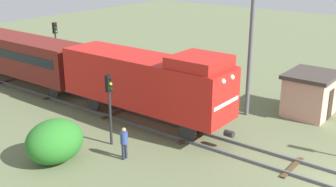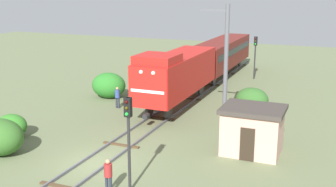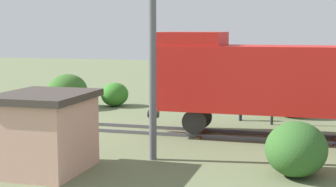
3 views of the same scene
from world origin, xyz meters
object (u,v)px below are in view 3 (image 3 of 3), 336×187
object	(u,v)px
worker_by_signal	(241,102)
relay_hut	(45,132)
traffic_signal_mid	(273,72)
catenary_mast	(153,43)
locomotive	(274,77)

from	to	relation	value
worker_by_signal	relay_hut	xyz separation A→B (m)	(11.70, -5.16, 0.40)
traffic_signal_mid	catenary_mast	distance (m)	9.30
relay_hut	worker_by_signal	bearing A→B (deg)	156.22
locomotive	relay_hut	xyz separation A→B (m)	(7.50, -7.18, -1.38)
locomotive	catenary_mast	world-z (taller)	catenary_mast
locomotive	traffic_signal_mid	xyz separation A→B (m)	(-3.40, -0.31, -0.03)
locomotive	worker_by_signal	size ratio (longest dim) A/B	6.82
catenary_mast	traffic_signal_mid	bearing A→B (deg)	155.73
locomotive	relay_hut	size ratio (longest dim) A/B	3.31
traffic_signal_mid	worker_by_signal	bearing A→B (deg)	-115.05
traffic_signal_mid	relay_hut	size ratio (longest dim) A/B	1.12
locomotive	worker_by_signal	bearing A→B (deg)	-154.29
worker_by_signal	catenary_mast	world-z (taller)	catenary_mast
traffic_signal_mid	relay_hut	xyz separation A→B (m)	(10.90, -6.87, -1.35)
worker_by_signal	traffic_signal_mid	bearing A→B (deg)	113.65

